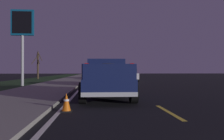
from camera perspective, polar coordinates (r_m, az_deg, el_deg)
The scene contains 12 objects.
ground at distance 27.69m, azimuth 0.36°, elevation -2.87°, with size 144.00×144.00×0.00m, color black.
sidewalk_shoulder at distance 27.81m, azimuth -11.44°, elevation -2.74°, with size 108.00×4.00×0.12m, color gray.
grass_verge at distance 28.87m, azimuth -21.35°, elevation -2.75°, with size 108.00×6.00×0.01m, color #1E3819.
lane_markings at distance 29.61m, azimuth -4.89°, elevation -2.69°, with size 108.00×3.54×0.01m.
pickup_truck at distance 10.12m, azimuth -1.50°, elevation -1.93°, with size 5.44×2.32×1.87m.
sedan_blue at distance 33.73m, azimuth 2.39°, elevation -1.07°, with size 4.42×2.05×1.54m.
sedan_black at distance 33.40m, azimuth -3.59°, elevation -1.07°, with size 4.42×2.06×1.54m.
sedan_white at distance 26.38m, azimuth 4.46°, elevation -1.30°, with size 4.43×2.07×1.54m.
sedan_red at distance 18.23m, azimuth -3.34°, elevation -1.79°, with size 4.41×2.04×1.54m.
gas_price_sign at distance 19.81m, azimuth -23.11°, elevation 10.21°, with size 0.27×1.90×6.50m.
bare_tree_far at distance 34.92m, azimuth -19.45°, elevation 1.38°, with size 1.36×1.66×4.45m.
traffic_cone_near at distance 6.85m, azimuth -12.26°, elevation -8.60°, with size 0.36×0.36×0.58m.
Camera 1 is at (-0.57, 2.24, 1.28)m, focal length 33.75 mm.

